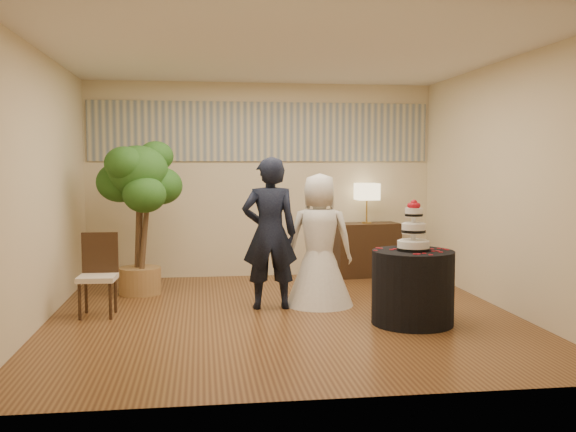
{
  "coord_description": "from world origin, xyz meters",
  "views": [
    {
      "loc": [
        -0.88,
        -6.79,
        1.65
      ],
      "look_at": [
        0.1,
        0.4,
        1.05
      ],
      "focal_mm": 40.0,
      "sensor_mm": 36.0,
      "label": 1
    }
  ],
  "objects": [
    {
      "name": "groom",
      "position": [
        -0.11,
        0.37,
        0.86
      ],
      "size": [
        0.63,
        0.42,
        1.72
      ],
      "primitive_type": "imported",
      "rotation": [
        0.0,
        0.0,
        3.13
      ],
      "color": "black",
      "rests_on": "floor"
    },
    {
      "name": "ceiling",
      "position": [
        0.0,
        0.0,
        2.8
      ],
      "size": [
        5.0,
        5.0,
        0.0
      ],
      "primitive_type": "cube",
      "color": "white",
      "rests_on": "wall_back"
    },
    {
      "name": "wall_back",
      "position": [
        0.0,
        2.5,
        1.4
      ],
      "size": [
        5.0,
        0.06,
        2.8
      ],
      "primitive_type": "cube",
      "color": "beige",
      "rests_on": "ground"
    },
    {
      "name": "bride",
      "position": [
        0.48,
        0.46,
        0.77
      ],
      "size": [
        0.95,
        0.95,
        1.53
      ],
      "primitive_type": "imported",
      "rotation": [
        0.0,
        0.0,
        2.91
      ],
      "color": "white",
      "rests_on": "floor"
    },
    {
      "name": "wall_right",
      "position": [
        2.5,
        0.0,
        1.4
      ],
      "size": [
        0.06,
        5.0,
        2.8
      ],
      "primitive_type": "cube",
      "color": "beige",
      "rests_on": "ground"
    },
    {
      "name": "table_lamp",
      "position": [
        1.5,
        2.24,
        1.07
      ],
      "size": [
        0.31,
        0.31,
        0.58
      ],
      "primitive_type": null,
      "color": "beige",
      "rests_on": "console"
    },
    {
      "name": "cake_table",
      "position": [
        1.26,
        -0.54,
        0.38
      ],
      "size": [
        1.1,
        1.1,
        0.76
      ],
      "primitive_type": "cylinder",
      "rotation": [
        0.0,
        0.0,
        -0.41
      ],
      "color": "black",
      "rests_on": "floor"
    },
    {
      "name": "wall_left",
      "position": [
        -2.5,
        0.0,
        1.4
      ],
      "size": [
        0.06,
        5.0,
        2.8
      ],
      "primitive_type": "cube",
      "color": "beige",
      "rests_on": "ground"
    },
    {
      "name": "wedding_cake",
      "position": [
        1.26,
        -0.54,
        1.02
      ],
      "size": [
        0.33,
        0.33,
        0.52
      ],
      "primitive_type": null,
      "color": "white",
      "rests_on": "cake_table"
    },
    {
      "name": "console",
      "position": [
        1.5,
        2.24,
        0.39
      ],
      "size": [
        0.97,
        0.51,
        0.78
      ],
      "primitive_type": "cube",
      "rotation": [
        0.0,
        0.0,
        0.1
      ],
      "color": "#311F11",
      "rests_on": "floor"
    },
    {
      "name": "floor",
      "position": [
        0.0,
        0.0,
        0.0
      ],
      "size": [
        5.0,
        5.0,
        0.0
      ],
      "primitive_type": "cube",
      "color": "brown",
      "rests_on": "ground"
    },
    {
      "name": "mural_border",
      "position": [
        0.0,
        2.48,
        2.1
      ],
      "size": [
        4.9,
        0.02,
        0.85
      ],
      "primitive_type": "cube",
      "color": "#9FA193",
      "rests_on": "wall_back"
    },
    {
      "name": "ficus_tree",
      "position": [
        -1.65,
        1.38,
        0.99
      ],
      "size": [
        1.02,
        1.02,
        1.97
      ],
      "primitive_type": null,
      "rotation": [
        0.0,
        0.0,
        -1.49
      ],
      "color": "#295B1C",
      "rests_on": "floor"
    },
    {
      "name": "wall_front",
      "position": [
        0.0,
        -2.5,
        1.4
      ],
      "size": [
        5.0,
        0.06,
        2.8
      ],
      "primitive_type": "cube",
      "color": "beige",
      "rests_on": "ground"
    },
    {
      "name": "side_chair",
      "position": [
        -1.99,
        0.23,
        0.45
      ],
      "size": [
        0.43,
        0.45,
        0.89
      ],
      "primitive_type": null,
      "rotation": [
        0.0,
        0.0,
        -0.04
      ],
      "color": "#311F11",
      "rests_on": "floor"
    }
  ]
}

